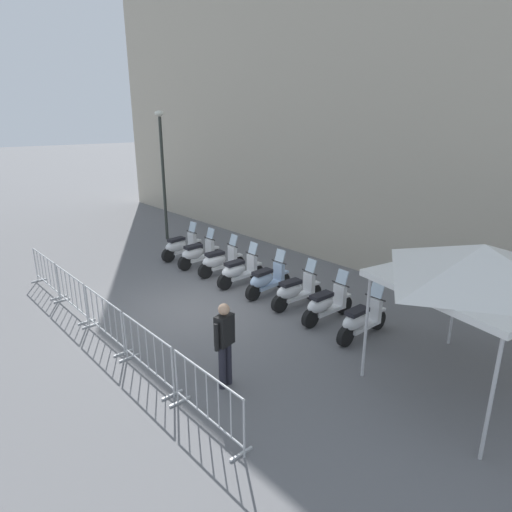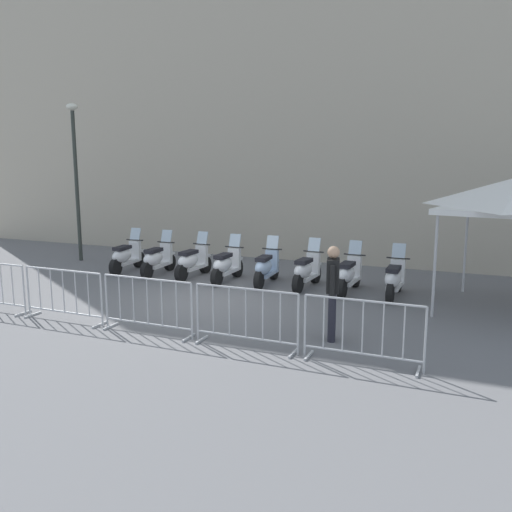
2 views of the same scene
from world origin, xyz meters
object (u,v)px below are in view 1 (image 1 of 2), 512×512
at_px(motorcycle_0, 181,246).
at_px(motorcycle_1, 198,254).
at_px(motorcycle_6, 326,305).
at_px(barrier_segment_3, 147,353).
at_px(motorcycle_2, 219,261).
at_px(motorcycle_5, 295,291).
at_px(motorcycle_7, 361,320).
at_px(motorcycle_3, 239,271).
at_px(motorcycle_4, 266,280).
at_px(barrier_segment_1, 71,293).
at_px(barrier_segment_0, 46,273).
at_px(officer_near_row_end, 225,340).
at_px(street_lamp, 163,163).
at_px(barrier_segment_2, 104,319).
at_px(canopy_tent, 481,266).
at_px(barrier_segment_4, 207,400).

relative_size(motorcycle_0, motorcycle_1, 0.99).
distance_m(motorcycle_0, motorcycle_6, 6.63).
bearing_deg(barrier_segment_3, motorcycle_2, 140.43).
relative_size(motorcycle_1, motorcycle_5, 0.99).
xyz_separation_m(motorcycle_1, motorcycle_7, (6.51, 1.30, 0.00)).
bearing_deg(motorcycle_1, motorcycle_3, 10.80).
bearing_deg(motorcycle_4, barrier_segment_1, -107.97).
height_order(motorcycle_2, motorcycle_4, same).
xyz_separation_m(barrier_segment_0, barrier_segment_1, (1.98, 0.40, 0.00)).
relative_size(motorcycle_5, barrier_segment_3, 0.91).
relative_size(barrier_segment_0, barrier_segment_1, 1.00).
bearing_deg(motorcycle_0, motorcycle_4, 12.14).
xyz_separation_m(motorcycle_2, barrier_segment_3, (4.52, -3.74, 0.07)).
height_order(motorcycle_7, barrier_segment_3, motorcycle_7).
bearing_deg(motorcycle_3, motorcycle_1, -169.20).
bearing_deg(motorcycle_1, motorcycle_7, 11.33).
relative_size(motorcycle_3, officer_near_row_end, 0.99).
xyz_separation_m(barrier_segment_0, barrier_segment_3, (5.94, 1.21, 0.00)).
bearing_deg(motorcycle_2, motorcycle_5, 11.91).
relative_size(motorcycle_2, motorcycle_3, 1.00).
height_order(motorcycle_7, street_lamp, street_lamp).
height_order(motorcycle_2, barrier_segment_1, motorcycle_2).
bearing_deg(motorcycle_0, barrier_segment_2, -37.89).
distance_m(motorcycle_0, street_lamp, 3.76).
distance_m(motorcycle_4, barrier_segment_1, 5.24).
distance_m(street_lamp, canopy_tent, 12.85).
bearing_deg(barrier_segment_4, barrier_segment_1, -168.48).
bearing_deg(motorcycle_7, barrier_segment_3, -101.02).
bearing_deg(barrier_segment_4, motorcycle_7, 103.68).
xyz_separation_m(motorcycle_6, canopy_tent, (3.61, 0.44, 2.06)).
distance_m(motorcycle_0, canopy_tent, 10.47).
distance_m(motorcycle_2, motorcycle_4, 2.22).
bearing_deg(motorcycle_5, officer_near_row_end, -54.18).
xyz_separation_m(officer_near_row_end, canopy_tent, (2.38, 3.84, 1.54)).
bearing_deg(barrier_segment_2, officer_near_row_end, 27.72).
bearing_deg(officer_near_row_end, barrier_segment_3, -131.55).
relative_size(motorcycle_4, officer_near_row_end, 0.98).
height_order(motorcycle_6, barrier_segment_3, motorcycle_6).
distance_m(motorcycle_3, motorcycle_6, 3.32).
distance_m(motorcycle_3, canopy_tent, 7.25).
bearing_deg(motorcycle_1, canopy_tent, 10.02).
xyz_separation_m(motorcycle_1, street_lamp, (-3.74, 0.23, 2.63)).
bearing_deg(barrier_segment_4, canopy_tent, 72.57).
bearing_deg(motorcycle_3, barrier_segment_1, -96.70).
bearing_deg(canopy_tent, motorcycle_0, -169.98).
height_order(motorcycle_3, barrier_segment_0, motorcycle_3).
distance_m(motorcycle_3, barrier_segment_1, 4.69).
relative_size(barrier_segment_0, canopy_tent, 0.65).
xyz_separation_m(motorcycle_5, officer_near_row_end, (2.33, -3.23, 0.53)).
distance_m(motorcycle_1, barrier_segment_3, 6.56).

